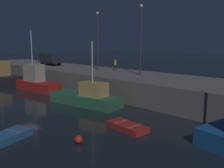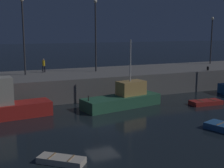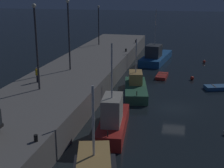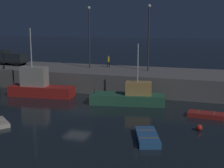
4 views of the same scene
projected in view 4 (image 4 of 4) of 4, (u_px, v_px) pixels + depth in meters
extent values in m
plane|color=black|center=(77.00, 112.00, 33.09)|extent=(320.00, 320.00, 0.00)
cube|color=slate|center=(116.00, 79.00, 45.16)|extent=(76.40, 9.71, 2.59)
cube|color=#2D6647|center=(128.00, 99.00, 36.41)|extent=(8.71, 4.14, 1.13)
cube|color=tan|center=(139.00, 88.00, 36.00)|extent=(3.14, 2.15, 1.44)
cylinder|color=silver|center=(138.00, 63.00, 35.48)|extent=(0.14, 0.14, 4.27)
cylinder|color=#262626|center=(94.00, 91.00, 36.77)|extent=(0.10, 0.10, 0.50)
cube|color=red|center=(41.00, 91.00, 40.17)|extent=(8.35, 3.09, 1.29)
cube|color=#ADA899|center=(34.00, 76.00, 40.01)|extent=(3.35, 1.93, 2.43)
cylinder|color=silver|center=(31.00, 47.00, 39.39)|extent=(0.14, 0.14, 4.75)
cylinder|color=#262626|center=(14.00, 83.00, 40.81)|extent=(0.10, 0.10, 0.50)
cube|color=#2D6099|center=(147.00, 137.00, 25.27)|extent=(2.84, 4.30, 0.49)
cube|color=olive|center=(146.00, 130.00, 26.08)|extent=(1.40, 0.55, 0.04)
cube|color=olive|center=(149.00, 138.00, 24.36)|extent=(1.40, 0.55, 0.04)
cube|color=beige|center=(1.00, 122.00, 29.09)|extent=(2.83, 2.60, 0.38)
cube|color=olive|center=(2.00, 122.00, 28.54)|extent=(0.66, 0.77, 0.04)
cube|color=#B22823|center=(206.00, 115.00, 31.39)|extent=(3.49, 1.71, 0.45)
cube|color=olive|center=(214.00, 113.00, 31.06)|extent=(0.17, 1.33, 0.04)
cube|color=olive|center=(198.00, 112.00, 31.62)|extent=(0.17, 1.33, 0.04)
sphere|color=red|center=(199.00, 128.00, 27.41)|extent=(0.55, 0.55, 0.55)
cylinder|color=#38383D|center=(89.00, 39.00, 46.16)|extent=(0.20, 0.20, 8.38)
sphere|color=#F9EFCC|center=(89.00, 8.00, 45.33)|extent=(0.44, 0.44, 0.44)
cylinder|color=#38383D|center=(149.00, 40.00, 43.24)|extent=(0.20, 0.20, 8.50)
sphere|color=#F9EFCC|center=(149.00, 6.00, 42.40)|extent=(0.44, 0.44, 0.44)
cylinder|color=black|center=(7.00, 61.00, 51.32)|extent=(0.90, 0.29, 0.90)
cylinder|color=black|center=(17.00, 63.00, 48.61)|extent=(0.90, 0.29, 0.90)
cylinder|color=black|center=(24.00, 62.00, 50.27)|extent=(0.90, 0.29, 0.90)
cube|color=black|center=(12.00, 61.00, 49.94)|extent=(5.05, 2.21, 0.25)
cube|color=#23282D|center=(3.00, 55.00, 50.25)|extent=(1.64, 2.16, 1.62)
cube|color=#23282D|center=(16.00, 57.00, 49.51)|extent=(2.94, 2.18, 1.18)
cylinder|color=black|center=(109.00, 64.00, 47.47)|extent=(0.13, 0.13, 0.81)
cylinder|color=black|center=(107.00, 65.00, 47.39)|extent=(0.13, 0.13, 0.81)
cylinder|color=yellow|center=(108.00, 60.00, 47.29)|extent=(0.43, 0.43, 0.67)
sphere|color=tan|center=(108.00, 56.00, 47.20)|extent=(0.20, 0.20, 0.20)
cylinder|color=black|center=(4.00, 67.00, 45.71)|extent=(0.28, 0.28, 0.48)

